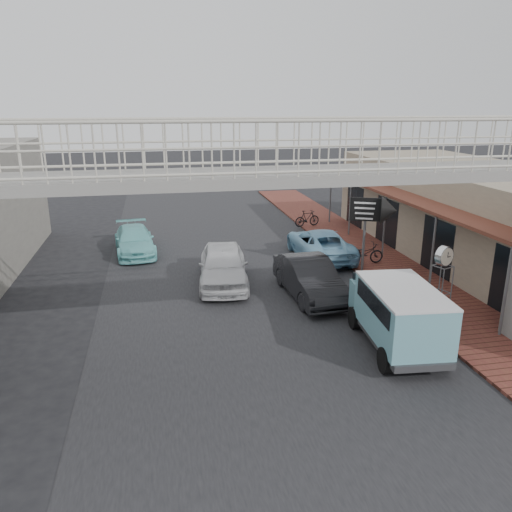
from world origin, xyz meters
name	(u,v)px	position (x,y,z in m)	size (l,w,h in m)	color
ground	(252,316)	(0.00, 0.00, 0.00)	(120.00, 120.00, 0.00)	black
road_strip	(252,316)	(0.00, 0.00, 0.01)	(10.00, 60.00, 0.01)	black
sidewalk	(394,272)	(6.50, 3.00, 0.05)	(3.00, 40.00, 0.10)	brown
shophouse_row	(483,216)	(10.97, 4.00, 2.01)	(7.20, 18.00, 4.00)	gray
footbridge	(285,259)	(0.00, -4.00, 3.18)	(16.40, 2.40, 6.34)	gray
white_hatchback	(223,265)	(-0.50, 3.19, 0.76)	(1.80, 4.48, 1.53)	silver
dark_sedan	(309,278)	(2.34, 1.29, 0.71)	(1.50, 4.29, 1.41)	black
angkot_curb	(320,244)	(4.20, 5.68, 0.66)	(2.19, 4.76, 1.32)	#7BB6D6
angkot_far	(135,240)	(-3.95, 8.10, 0.61)	(1.70, 4.17, 1.21)	#7BD4D6
angkot_van	(399,309)	(3.57, -3.01, 1.20)	(2.09, 4.01, 1.90)	black
motorcycle_near	(364,253)	(5.68, 4.22, 0.55)	(0.59, 1.70, 0.90)	black
motorcycle_far	(307,218)	(5.30, 11.18, 0.55)	(0.42, 1.50, 0.90)	black
street_clock	(444,260)	(5.49, -1.92, 2.18)	(0.65, 0.61, 2.50)	#59595B
arrow_sign	(386,211)	(5.90, 2.90, 2.64)	(1.89, 1.29, 3.15)	#59595B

